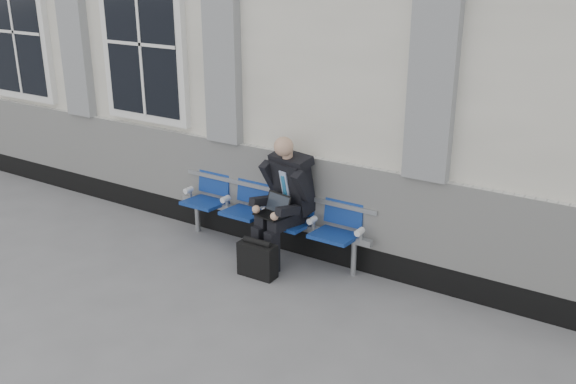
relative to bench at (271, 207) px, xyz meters
The scene contains 5 objects.
ground 2.73m from the bench, 150.33° to the right, with size 70.00×70.00×0.00m, color slate.
station_building 3.59m from the bench, 137.44° to the left, with size 14.40×4.40×4.49m.
bench is the anchor object (origin of this frame).
businessman 0.39m from the bench, 25.97° to the right, with size 0.64×0.85×1.46m.
briefcase 0.74m from the bench, 68.61° to the right, with size 0.43×0.19×0.44m.
Camera 1 is at (6.21, -4.33, 3.27)m, focal length 40.00 mm.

